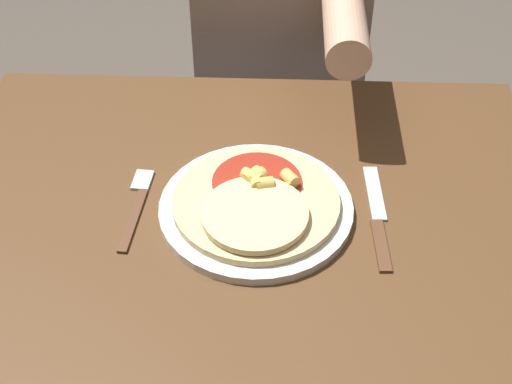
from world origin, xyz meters
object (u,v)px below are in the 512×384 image
object	(u,v)px
dining_table	(244,284)
fork	(137,203)
knife	(378,218)
person_diner	(281,41)
plate	(256,208)
pizza	(256,202)

from	to	relation	value
dining_table	fork	size ratio (longest dim) A/B	5.32
knife	person_diner	world-z (taller)	person_diner
plate	pizza	world-z (taller)	pizza
fork	person_diner	world-z (taller)	person_diner
fork	person_diner	distance (m)	0.59
plate	person_diner	world-z (taller)	person_diner
plate	knife	xyz separation A→B (m)	(0.18, -0.01, -0.00)
pizza	person_diner	distance (m)	0.57
dining_table	fork	distance (m)	0.22
plate	person_diner	xyz separation A→B (m)	(0.03, 0.56, -0.04)
dining_table	person_diner	world-z (taller)	person_diner
knife	pizza	bearing A→B (deg)	178.93
dining_table	fork	world-z (taller)	fork
pizza	knife	size ratio (longest dim) A/B	1.12
knife	person_diner	distance (m)	0.59
plate	person_diner	size ratio (longest dim) A/B	0.24
pizza	knife	xyz separation A→B (m)	(0.18, -0.00, -0.02)
plate	pizza	size ratio (longest dim) A/B	1.17
pizza	knife	bearing A→B (deg)	-1.07
pizza	fork	world-z (taller)	pizza
fork	plate	bearing A→B (deg)	-3.02
pizza	person_diner	world-z (taller)	person_diner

